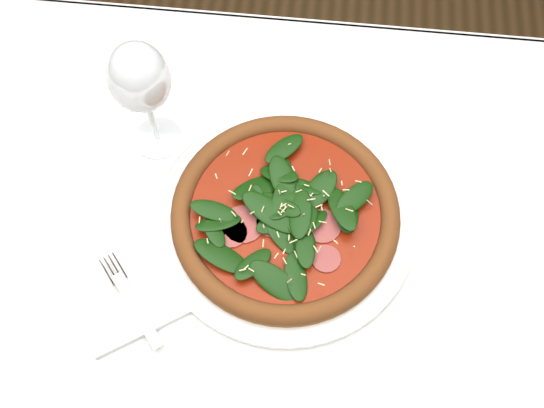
# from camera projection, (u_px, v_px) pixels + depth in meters

# --- Properties ---
(ground) EXTENTS (6.00, 6.00, 0.00)m
(ground) POSITION_uv_depth(u_px,v_px,m) (256.00, 361.00, 1.48)
(ground) COLOR brown
(ground) RESTS_ON ground
(dining_table) EXTENTS (1.21, 0.81, 0.75)m
(dining_table) POSITION_uv_depth(u_px,v_px,m) (246.00, 271.00, 0.90)
(dining_table) COLOR silver
(dining_table) RESTS_ON ground
(plate) EXTENTS (0.35, 0.35, 0.02)m
(plate) POSITION_uv_depth(u_px,v_px,m) (285.00, 218.00, 0.82)
(plate) COLOR white
(plate) RESTS_ON dining_table
(pizza) EXTENTS (0.37, 0.37, 0.04)m
(pizza) POSITION_uv_depth(u_px,v_px,m) (285.00, 212.00, 0.80)
(pizza) COLOR #A06526
(pizza) RESTS_ON plate
(wine_glass) EXTENTS (0.08, 0.08, 0.19)m
(wine_glass) POSITION_uv_depth(u_px,v_px,m) (140.00, 80.00, 0.76)
(wine_glass) COLOR white
(wine_glass) RESTS_ON dining_table
(napkin) EXTENTS (0.15, 0.13, 0.01)m
(napkin) POSITION_uv_depth(u_px,v_px,m) (138.00, 312.00, 0.76)
(napkin) COLOR silver
(napkin) RESTS_ON dining_table
(fork) EXTENTS (0.10, 0.12, 0.00)m
(fork) POSITION_uv_depth(u_px,v_px,m) (128.00, 293.00, 0.76)
(fork) COLOR silver
(fork) RESTS_ON napkin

